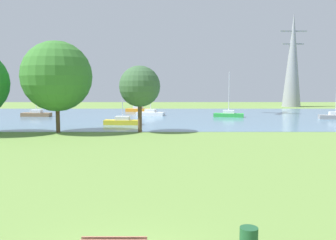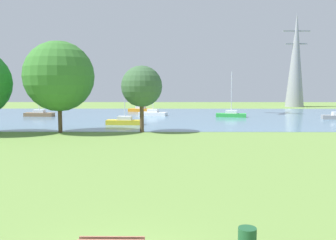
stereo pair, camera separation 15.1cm
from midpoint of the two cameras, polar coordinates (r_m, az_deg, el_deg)
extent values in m
plane|color=olive|center=(31.83, -2.55, -3.76)|extent=(160.00, 160.00, 0.00)
cylinder|color=#1E512D|center=(11.82, 12.53, -18.14)|extent=(0.56, 0.56, 0.80)
cube|color=#5E84A1|center=(59.62, -1.25, 0.57)|extent=(140.00, 40.00, 0.02)
cube|color=yellow|center=(47.42, -7.06, -0.36)|extent=(4.90, 1.84, 0.60)
cube|color=white|center=(47.37, -7.07, 0.30)|extent=(1.88, 1.23, 0.50)
cylinder|color=silver|center=(47.21, -7.10, 3.12)|extent=(0.10, 0.10, 5.17)
cube|color=white|center=(61.23, -2.62, 0.99)|extent=(5.03, 2.84, 0.60)
cube|color=white|center=(61.19, -2.62, 1.50)|extent=(2.04, 1.58, 0.50)
cylinder|color=silver|center=(61.07, -2.63, 3.65)|extent=(0.10, 0.10, 5.10)
cube|color=orange|center=(70.51, -4.58, 1.57)|extent=(5.02, 2.67, 0.60)
cube|color=white|center=(70.47, -4.59, 2.01)|extent=(2.02, 1.52, 0.50)
cylinder|color=silver|center=(70.35, -4.61, 4.77)|extent=(0.10, 0.10, 7.27)
cube|color=green|center=(59.18, 9.76, 0.76)|extent=(5.01, 2.50, 0.60)
cube|color=white|center=(59.14, 9.77, 1.29)|extent=(2.00, 1.46, 0.50)
cylinder|color=silver|center=(59.00, 9.81, 4.31)|extent=(0.10, 0.10, 6.74)
cube|color=brown|center=(63.33, -19.97, 0.81)|extent=(4.89, 1.81, 0.60)
cube|color=white|center=(63.29, -19.99, 1.31)|extent=(1.87, 1.22, 0.50)
cylinder|color=silver|center=(63.16, -20.08, 4.30)|extent=(0.10, 0.10, 7.10)
cylinder|color=brown|center=(40.87, -16.93, 0.50)|extent=(0.44, 0.44, 3.46)
sphere|color=#38772F|center=(40.74, -17.11, 6.65)|extent=(7.58, 7.58, 7.58)
cylinder|color=brown|center=(39.49, -4.35, 0.56)|extent=(0.44, 0.44, 3.47)
sphere|color=#3B613B|center=(39.35, -4.39, 5.36)|extent=(4.49, 4.49, 4.49)
cone|color=gray|center=(92.43, 19.34, 9.00)|extent=(4.40, 4.40, 22.55)
cube|color=gray|center=(93.13, 19.48, 13.15)|extent=(6.40, 0.30, 0.30)
cube|color=gray|center=(92.76, 19.42, 11.32)|extent=(5.20, 0.30, 0.30)
camera|label=1|loc=(0.08, -90.15, -0.01)|focal=38.44mm
camera|label=2|loc=(0.08, 89.85, 0.01)|focal=38.44mm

